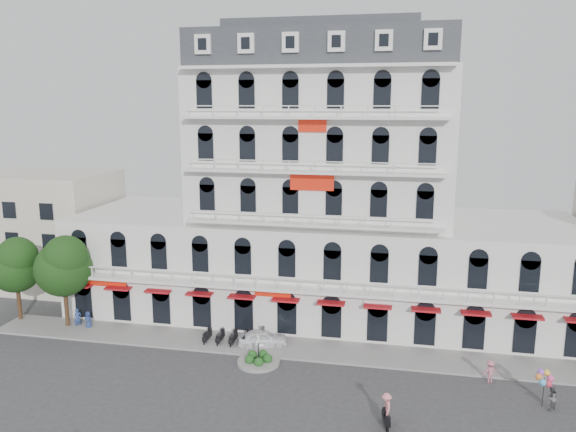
# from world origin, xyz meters

# --- Properties ---
(ground) EXTENTS (120.00, 120.00, 0.00)m
(ground) POSITION_xyz_m (0.00, 0.00, 0.00)
(ground) COLOR #38383A
(ground) RESTS_ON ground
(sidewalk) EXTENTS (53.00, 4.00, 0.16)m
(sidewalk) POSITION_xyz_m (0.00, 9.00, 0.08)
(sidewalk) COLOR gray
(sidewalk) RESTS_ON ground
(main_building) EXTENTS (45.00, 15.00, 25.80)m
(main_building) POSITION_xyz_m (0.00, 18.00, 9.96)
(main_building) COLOR silver
(main_building) RESTS_ON ground
(flank_building_west) EXTENTS (14.00, 10.00, 12.00)m
(flank_building_west) POSITION_xyz_m (-30.00, 20.00, 6.00)
(flank_building_west) COLOR beige
(flank_building_west) RESTS_ON ground
(traffic_island) EXTENTS (3.20, 3.20, 1.60)m
(traffic_island) POSITION_xyz_m (-3.00, 6.00, 0.26)
(traffic_island) COLOR gray
(traffic_island) RESTS_ON ground
(parked_scooter_row) EXTENTS (4.40, 1.80, 1.10)m
(parked_scooter_row) POSITION_xyz_m (-6.35, 8.80, 0.00)
(parked_scooter_row) COLOR black
(parked_scooter_row) RESTS_ON ground
(tree_west_outer) EXTENTS (4.50, 4.48, 7.76)m
(tree_west_outer) POSITION_xyz_m (-25.95, 9.98, 5.35)
(tree_west_outer) COLOR #382314
(tree_west_outer) RESTS_ON ground
(tree_west_inner) EXTENTS (4.76, 4.76, 8.25)m
(tree_west_inner) POSITION_xyz_m (-20.95, 9.48, 5.68)
(tree_west_inner) COLOR #382314
(tree_west_inner) RESTS_ON ground
(parked_car) EXTENTS (4.24, 2.59, 1.35)m
(parked_car) POSITION_xyz_m (-3.42, 9.05, 0.67)
(parked_car) COLOR white
(parked_car) RESTS_ON ground
(rider_center) EXTENTS (0.80, 1.70, 2.17)m
(rider_center) POSITION_xyz_m (6.60, -0.53, 1.14)
(rider_center) COLOR black
(rider_center) RESTS_ON ground
(pedestrian_left) EXTENTS (0.79, 0.54, 1.56)m
(pedestrian_left) POSITION_xyz_m (-19.02, 9.50, 0.78)
(pedestrian_left) COLOR navy
(pedestrian_left) RESTS_ON ground
(pedestrian_mid) EXTENTS (0.98, 0.82, 1.57)m
(pedestrian_mid) POSITION_xyz_m (-3.46, 9.42, 0.79)
(pedestrian_mid) COLOR #5B5B63
(pedestrian_mid) RESTS_ON ground
(pedestrian_right) EXTENTS (1.18, 0.85, 1.64)m
(pedestrian_right) POSITION_xyz_m (13.50, 6.40, 0.82)
(pedestrian_right) COLOR #C3677D
(pedestrian_right) RESTS_ON ground
(pedestrian_far) EXTENTS (0.75, 0.72, 1.73)m
(pedestrian_far) POSITION_xyz_m (-20.00, 9.50, 0.86)
(pedestrian_far) COLOR navy
(pedestrian_far) RESTS_ON ground
(balloon_vendor) EXTENTS (1.46, 1.34, 2.45)m
(balloon_vendor) POSITION_xyz_m (16.60, 3.55, 1.27)
(balloon_vendor) COLOR #5D5B63
(balloon_vendor) RESTS_ON ground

